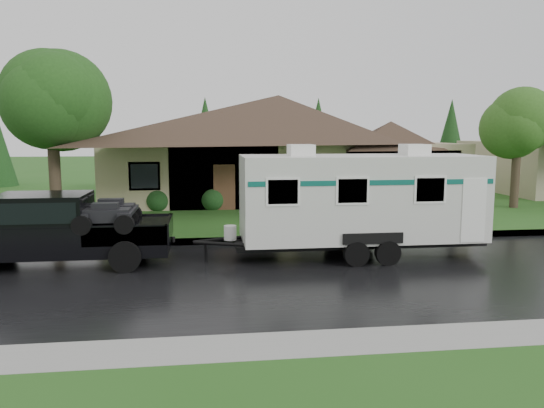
{
  "coord_description": "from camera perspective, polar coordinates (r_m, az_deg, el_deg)",
  "views": [
    {
      "loc": [
        -2.18,
        -15.44,
        3.73
      ],
      "look_at": [
        0.08,
        2.0,
        1.34
      ],
      "focal_mm": 35.0,
      "sensor_mm": 36.0,
      "label": 1
    }
  ],
  "objects": [
    {
      "name": "shrub_row",
      "position": [
        25.28,
        2.19,
        0.74
      ],
      "size": [
        13.6,
        1.0,
        1.0
      ],
      "color": "#143814",
      "rests_on": "lawn"
    },
    {
      "name": "pickup_truck",
      "position": [
        16.02,
        -22.34,
        -2.34
      ],
      "size": [
        6.09,
        2.32,
        2.03
      ],
      "color": "black",
      "rests_on": "ground"
    },
    {
      "name": "road",
      "position": [
        14.12,
        1.78,
        -7.56
      ],
      "size": [
        140.0,
        8.0,
        0.01
      ],
      "primitive_type": "cube",
      "color": "black",
      "rests_on": "ground"
    },
    {
      "name": "tree_left_green",
      "position": [
        21.99,
        -22.69,
        10.14
      ],
      "size": [
        4.11,
        4.11,
        6.81
      ],
      "color": "#382B1E",
      "rests_on": "lawn"
    },
    {
      "name": "travel_trailer",
      "position": [
        16.05,
        9.52,
        0.69
      ],
      "size": [
        7.52,
        2.64,
        3.37
      ],
      "color": "silver",
      "rests_on": "ground"
    },
    {
      "name": "tree_right_green",
      "position": [
        27.63,
        24.99,
        7.81
      ],
      "size": [
        3.45,
        3.45,
        5.71
      ],
      "color": "#382B1E",
      "rests_on": "lawn"
    },
    {
      "name": "ground",
      "position": [
        16.03,
        0.64,
        -5.71
      ],
      "size": [
        140.0,
        140.0,
        0.0
      ],
      "primitive_type": "plane",
      "color": "#27591B",
      "rests_on": "ground"
    },
    {
      "name": "curb",
      "position": [
        18.2,
        -0.35,
        -3.84
      ],
      "size": [
        140.0,
        0.5,
        0.15
      ],
      "primitive_type": "cube",
      "color": "gray",
      "rests_on": "ground"
    },
    {
      "name": "house_main",
      "position": [
        29.62,
        1.32,
        7.48
      ],
      "size": [
        19.44,
        10.8,
        6.9
      ],
      "color": "tan",
      "rests_on": "lawn"
    },
    {
      "name": "lawn",
      "position": [
        30.74,
        -3.26,
        0.9
      ],
      "size": [
        140.0,
        26.0,
        0.15
      ],
      "primitive_type": "cube",
      "color": "#27591B",
      "rests_on": "ground"
    }
  ]
}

